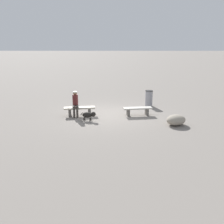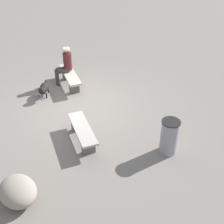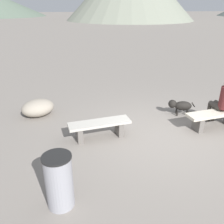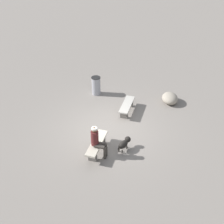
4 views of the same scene
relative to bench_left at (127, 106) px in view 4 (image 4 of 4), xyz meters
The scene contains 7 objects.
ground 1.64m from the bench_left, ahead, with size 210.00×210.00×0.06m, color gray.
bench_left is the anchor object (origin of this frame).
bench_right 3.08m from the bench_left, ahead, with size 1.67×0.64×0.46m.
seated_person 3.30m from the bench_left, ahead, with size 0.37×0.62×1.32m.
dog 2.68m from the bench_left, 20.67° to the left, with size 0.77×0.38×0.47m.
trash_bin 2.25m from the bench_left, 113.16° to the right, with size 0.46×0.46×0.95m.
boulder 2.29m from the bench_left, 136.11° to the left, with size 0.95×0.76×0.50m, color gray.
Camera 4 is at (9.51, 4.63, 8.01)m, focal length 49.05 mm.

